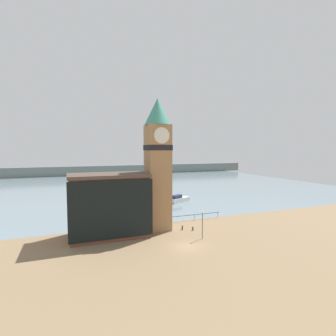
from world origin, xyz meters
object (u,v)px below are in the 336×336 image
at_px(clock_tower, 158,161).
at_px(lamp_post, 202,220).
at_px(mooring_bollard_far, 182,227).
at_px(boat_near, 156,208).
at_px(boat_far, 179,199).
at_px(mooring_bollard_near, 193,228).
at_px(pier_building, 109,205).

distance_m(clock_tower, lamp_post, 12.58).
bearing_deg(mooring_bollard_far, lamp_post, -78.86).
distance_m(boat_near, boat_far, 11.01).
bearing_deg(boat_far, mooring_bollard_near, -135.10).
bearing_deg(lamp_post, mooring_bollard_far, 101.14).
height_order(clock_tower, pier_building, clock_tower).
distance_m(pier_building, boat_far, 30.32).
bearing_deg(pier_building, boat_far, 44.25).
bearing_deg(boat_near, boat_far, 35.90).
relative_size(clock_tower, mooring_bollard_far, 28.74).
bearing_deg(boat_near, pier_building, -134.48).
bearing_deg(clock_tower, boat_far, 57.53).
distance_m(boat_far, lamp_post, 28.90).
relative_size(boat_near, mooring_bollard_far, 5.14).
distance_m(clock_tower, boat_near, 18.25).
height_order(clock_tower, mooring_bollard_far, clock_tower).
distance_m(clock_tower, boat_far, 26.61).
xyz_separation_m(clock_tower, mooring_bollard_near, (5.34, -2.97, -11.67)).
xyz_separation_m(boat_near, mooring_bollard_near, (1.05, -16.52, -0.21)).
xyz_separation_m(mooring_bollard_far, lamp_post, (1.04, -5.28, 2.56)).
relative_size(pier_building, mooring_bollard_far, 15.85).
height_order(clock_tower, lamp_post, clock_tower).
distance_m(mooring_bollard_near, lamp_post, 5.09).
bearing_deg(mooring_bollard_near, boat_near, 93.65).
distance_m(pier_building, lamp_post, 15.11).
height_order(pier_building, lamp_post, pier_building).
height_order(clock_tower, mooring_bollard_near, clock_tower).
bearing_deg(clock_tower, mooring_bollard_far, -28.03).
height_order(clock_tower, boat_far, clock_tower).
relative_size(mooring_bollard_far, lamp_post, 0.18).
distance_m(boat_far, mooring_bollard_far, 24.16).
distance_m(mooring_bollard_near, mooring_bollard_far, 1.82).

